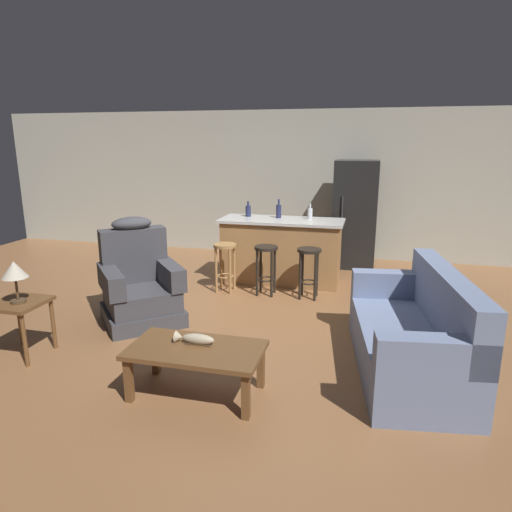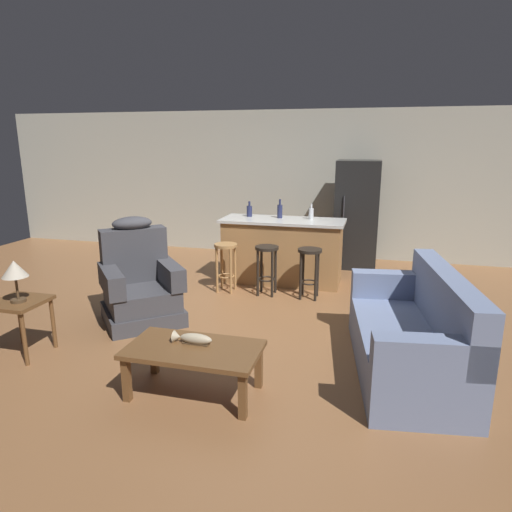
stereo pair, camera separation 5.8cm
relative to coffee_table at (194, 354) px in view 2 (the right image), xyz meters
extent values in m
plane|color=brown|center=(0.07, 1.92, -0.36)|extent=(12.00, 12.00, 0.00)
cube|color=#B2B2A3|center=(0.07, 5.05, 0.94)|extent=(12.00, 0.05, 2.60)
cube|color=brown|center=(0.00, 0.00, 0.04)|extent=(1.10, 0.60, 0.04)
cube|color=brown|center=(-0.49, -0.24, -0.17)|extent=(0.06, 0.06, 0.38)
cube|color=brown|center=(0.49, -0.24, -0.17)|extent=(0.06, 0.06, 0.38)
cube|color=brown|center=(-0.49, 0.24, -0.17)|extent=(0.06, 0.06, 0.38)
cube|color=brown|center=(0.49, 0.24, -0.17)|extent=(0.06, 0.06, 0.38)
cube|color=#4C3823|center=(0.00, 0.07, 0.06)|extent=(0.22, 0.07, 0.01)
ellipsoid|color=tan|center=(0.00, 0.07, 0.10)|extent=(0.28, 0.09, 0.09)
cone|color=tan|center=(-0.17, 0.07, 0.10)|extent=(0.06, 0.10, 0.10)
cube|color=#707FA3|center=(1.71, 0.87, -0.26)|extent=(1.10, 2.00, 0.20)
cube|color=#707FA3|center=(1.71, 0.87, -0.05)|extent=(1.10, 2.00, 0.22)
cube|color=#707FA3|center=(2.02, 0.91, 0.32)|extent=(0.46, 1.91, 0.52)
cube|color=#707FA3|center=(1.82, 0.03, 0.20)|extent=(0.86, 0.31, 0.28)
cube|color=#707FA3|center=(1.59, 1.71, 0.20)|extent=(0.86, 0.31, 0.28)
cube|color=#3D3D42|center=(-1.19, 1.32, -0.27)|extent=(1.18, 1.18, 0.18)
cube|color=#3D3D42|center=(-1.19, 1.32, -0.06)|extent=(1.09, 1.10, 0.24)
cube|color=#3D3D42|center=(-1.39, 1.55, 0.38)|extent=(0.73, 0.68, 0.64)
ellipsoid|color=#3D3D42|center=(-1.39, 1.55, 0.76)|extent=(0.52, 0.50, 0.16)
cube|color=#3D3D42|center=(-0.93, 1.53, 0.19)|extent=(0.66, 0.72, 0.26)
cube|color=#3D3D42|center=(-1.43, 1.09, 0.19)|extent=(0.66, 0.72, 0.26)
cube|color=brown|center=(-1.92, 0.26, 0.18)|extent=(0.48, 0.48, 0.04)
cylinder|color=brown|center=(-1.72, 0.06, -0.10)|extent=(0.04, 0.04, 0.52)
cylinder|color=brown|center=(-2.12, 0.46, -0.10)|extent=(0.04, 0.04, 0.52)
cylinder|color=brown|center=(-1.72, 0.46, -0.10)|extent=(0.04, 0.04, 0.52)
cylinder|color=#4C3823|center=(-1.89, 0.23, 0.21)|extent=(0.14, 0.14, 0.03)
cylinder|color=#4C3823|center=(-1.89, 0.23, 0.34)|extent=(0.02, 0.02, 0.22)
cone|color=#BCB29E|center=(-1.89, 0.23, 0.53)|extent=(0.24, 0.24, 0.16)
cube|color=#9E7042|center=(0.07, 3.27, 0.09)|extent=(1.71, 0.63, 0.91)
cube|color=silver|center=(0.07, 3.27, 0.57)|extent=(1.80, 0.70, 0.04)
cylinder|color=#A87A47|center=(-0.60, 2.64, 0.30)|extent=(0.32, 0.32, 0.04)
torus|color=#A87A47|center=(-0.60, 2.64, -0.14)|extent=(0.23, 0.23, 0.02)
cylinder|color=#A87A47|center=(-0.70, 2.54, -0.04)|extent=(0.04, 0.04, 0.64)
cylinder|color=#A87A47|center=(-0.50, 2.54, -0.04)|extent=(0.04, 0.04, 0.64)
cylinder|color=#A87A47|center=(-0.70, 2.74, -0.04)|extent=(0.04, 0.04, 0.64)
cylinder|color=#A87A47|center=(-0.50, 2.74, -0.04)|extent=(0.04, 0.04, 0.64)
cylinder|color=black|center=(-0.02, 2.64, 0.30)|extent=(0.32, 0.32, 0.04)
torus|color=black|center=(-0.02, 2.64, -0.14)|extent=(0.23, 0.23, 0.02)
cylinder|color=black|center=(-0.12, 2.54, -0.04)|extent=(0.04, 0.04, 0.64)
cylinder|color=black|center=(0.08, 2.54, -0.04)|extent=(0.04, 0.04, 0.64)
cylinder|color=black|center=(-0.12, 2.74, -0.04)|extent=(0.04, 0.04, 0.64)
cylinder|color=black|center=(0.08, 2.74, -0.04)|extent=(0.04, 0.04, 0.64)
cylinder|color=black|center=(0.57, 2.64, 0.30)|extent=(0.32, 0.32, 0.04)
torus|color=black|center=(0.57, 2.64, -0.14)|extent=(0.23, 0.23, 0.02)
cylinder|color=black|center=(0.47, 2.54, -0.04)|extent=(0.04, 0.04, 0.64)
cylinder|color=black|center=(0.67, 2.54, -0.04)|extent=(0.04, 0.04, 0.64)
cylinder|color=black|center=(0.47, 2.74, -0.04)|extent=(0.04, 0.04, 0.64)
cylinder|color=black|center=(0.67, 2.74, -0.04)|extent=(0.04, 0.04, 0.64)
cube|color=black|center=(1.07, 4.47, 0.52)|extent=(0.70, 0.66, 1.76)
cylinder|color=#333338|center=(0.88, 4.12, 0.60)|extent=(0.02, 0.02, 0.50)
cylinder|color=silver|center=(0.47, 3.38, 0.67)|extent=(0.07, 0.07, 0.16)
cylinder|color=silver|center=(0.47, 3.38, 0.78)|extent=(0.03, 0.03, 0.07)
cylinder|color=#23284C|center=(0.00, 3.38, 0.68)|extent=(0.08, 0.08, 0.20)
cylinder|color=#23284C|center=(0.00, 3.38, 0.82)|extent=(0.03, 0.03, 0.08)
cylinder|color=#23284C|center=(-0.47, 3.40, 0.67)|extent=(0.08, 0.08, 0.16)
cylinder|color=#23284C|center=(-0.47, 3.40, 0.78)|extent=(0.03, 0.03, 0.07)
camera|label=1|loc=(1.32, -3.20, 1.69)|focal=32.00mm
camera|label=2|loc=(1.37, -3.19, 1.69)|focal=32.00mm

